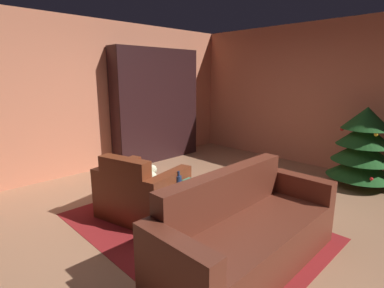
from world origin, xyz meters
name	(u,v)px	position (x,y,z in m)	size (l,w,h in m)	color
ground_plane	(203,212)	(0.00, 0.00, 0.00)	(7.26, 7.26, 0.00)	#AC7A58
wall_back	(315,96)	(0.00, 3.05, 1.34)	(5.38, 0.06, 2.68)	#D87D5A
wall_left	(97,97)	(-2.66, 0.00, 1.34)	(0.06, 6.17, 2.68)	#D87D5A
area_rug	(192,226)	(0.15, -0.36, 0.00)	(2.83, 2.04, 0.01)	maroon
bookshelf_unit	(162,106)	(-2.41, 1.30, 1.10)	(0.37, 1.92, 2.24)	black
armchair_red	(141,194)	(-0.48, -0.62, 0.29)	(1.12, 0.96, 0.81)	maroon
couch_red	(246,235)	(1.01, -0.50, 0.30)	(0.79, 1.99, 0.86)	maroon
coffee_table	(192,195)	(0.12, -0.33, 0.37)	(0.60, 0.60, 0.42)	black
book_stack_on_table	(192,184)	(0.07, -0.27, 0.47)	(0.21, 0.18, 0.11)	gray
bottle_on_table	(179,182)	(-0.03, -0.40, 0.50)	(0.07, 0.07, 0.22)	#212F4F
decorated_tree	(363,147)	(1.07, 2.47, 0.63)	(0.98, 0.98, 1.26)	brown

